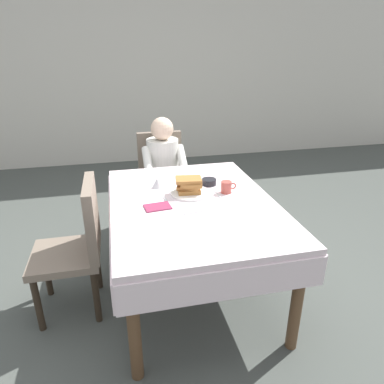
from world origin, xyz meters
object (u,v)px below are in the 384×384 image
at_px(diner_person, 164,165).
at_px(fork_left_of_plate, 164,197).
at_px(dining_table_main, 192,212).
at_px(chair_diner, 162,173).
at_px(syrup_pitcher, 157,183).
at_px(knife_right_of_plate, 216,192).
at_px(spoon_near_edge, 195,212).
at_px(cup_coffee, 227,187).
at_px(plate_breakfast, 190,193).
at_px(breakfast_stack, 189,185).
at_px(chair_left_side, 79,240).
at_px(bowl_butter, 209,182).

bearing_deg(diner_person, fork_left_of_plate, 81.86).
relative_size(dining_table_main, chair_diner, 1.64).
height_order(syrup_pitcher, knife_right_of_plate, syrup_pitcher).
relative_size(chair_diner, spoon_near_edge, 6.20).
xyz_separation_m(chair_diner, cup_coffee, (0.32, -1.08, 0.25)).
xyz_separation_m(plate_breakfast, fork_left_of_plate, (-0.19, -0.02, -0.01)).
xyz_separation_m(plate_breakfast, syrup_pitcher, (-0.21, 0.18, 0.03)).
relative_size(chair_diner, syrup_pitcher, 11.62).
relative_size(diner_person, breakfast_stack, 5.66).
bearing_deg(breakfast_stack, chair_diner, 92.94).
xyz_separation_m(chair_left_side, bowl_butter, (0.96, 0.26, 0.23)).
xyz_separation_m(chair_diner, knife_right_of_plate, (0.25, -1.07, 0.21)).
relative_size(diner_person, bowl_butter, 10.18).
xyz_separation_m(dining_table_main, diner_person, (-0.05, 1.01, 0.02)).
distance_m(fork_left_of_plate, knife_right_of_plate, 0.38).
bearing_deg(fork_left_of_plate, cup_coffee, -93.98).
height_order(chair_diner, chair_left_side, same).
distance_m(chair_left_side, fork_left_of_plate, 0.63).
height_order(plate_breakfast, knife_right_of_plate, plate_breakfast).
bearing_deg(fork_left_of_plate, bowl_butter, -68.48).
distance_m(dining_table_main, cup_coffee, 0.31).
height_order(dining_table_main, syrup_pitcher, syrup_pitcher).
relative_size(diner_person, syrup_pitcher, 14.00).
distance_m(knife_right_of_plate, spoon_near_edge, 0.36).
xyz_separation_m(dining_table_main, chair_diner, (-0.05, 1.17, -0.12)).
height_order(diner_person, plate_breakfast, diner_person).
height_order(cup_coffee, bowl_butter, cup_coffee).
relative_size(diner_person, fork_left_of_plate, 6.22).
bearing_deg(diner_person, chair_left_side, 54.59).
relative_size(plate_breakfast, breakfast_stack, 1.42).
bearing_deg(dining_table_main, cup_coffee, 17.56).
bearing_deg(spoon_near_edge, diner_person, 80.77).
distance_m(chair_diner, knife_right_of_plate, 1.12).
height_order(plate_breakfast, syrup_pitcher, syrup_pitcher).
xyz_separation_m(chair_diner, diner_person, (-0.00, -0.16, 0.14)).
relative_size(dining_table_main, plate_breakfast, 5.44).
bearing_deg(chair_diner, syrup_pitcher, 80.14).
distance_m(chair_diner, breakfast_stack, 1.09).
xyz_separation_m(chair_diner, fork_left_of_plate, (-0.13, -1.07, 0.21)).
bearing_deg(chair_diner, chair_left_side, 58.36).
bearing_deg(plate_breakfast, chair_left_side, -171.39).
distance_m(chair_left_side, plate_breakfast, 0.82).
bearing_deg(plate_breakfast, cup_coffee, -7.08).
xyz_separation_m(dining_table_main, breakfast_stack, (0.00, 0.12, 0.16)).
xyz_separation_m(diner_person, knife_right_of_plate, (0.25, -0.92, 0.07)).
height_order(bowl_butter, knife_right_of_plate, bowl_butter).
relative_size(diner_person, plate_breakfast, 4.00).
relative_size(chair_left_side, syrup_pitcher, 11.62).
height_order(chair_left_side, fork_left_of_plate, chair_left_side).
relative_size(chair_diner, plate_breakfast, 3.32).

